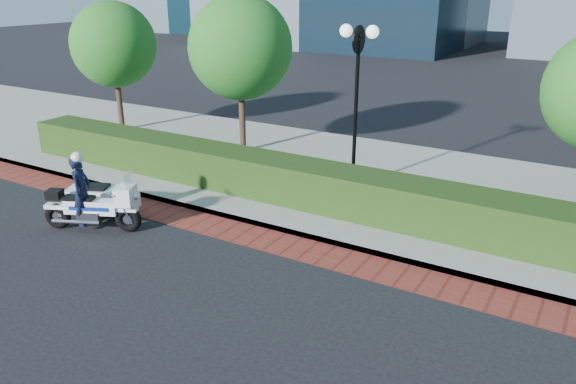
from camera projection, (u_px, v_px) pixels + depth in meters
The scene contains 8 objects.
ground at pixel (201, 261), 11.46m from camera, with size 120.00×120.00×0.00m, color black.
brick_strip at pixel (243, 234), 12.66m from camera, with size 60.00×1.00×0.01m, color maroon.
sidewalk at pixel (332, 175), 16.25m from camera, with size 60.00×8.00×0.15m, color gray.
hedge_main at pixel (290, 180), 14.12m from camera, with size 18.00×1.20×1.00m, color black.
lamppost at pixel (357, 82), 14.11m from camera, with size 1.02×0.70×4.21m.
tree_a at pixel (113, 45), 19.85m from camera, with size 3.00×3.00×4.58m.
tree_b at pixel (240, 48), 17.14m from camera, with size 3.20×3.20×4.89m.
police_motorcycle at pixel (93, 199), 12.96m from camera, with size 2.37×1.79×1.86m.
Camera 1 is at (6.77, -7.87, 5.37)m, focal length 35.00 mm.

